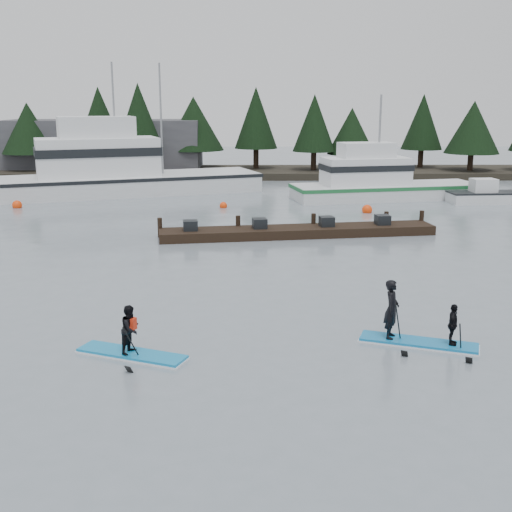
{
  "coord_description": "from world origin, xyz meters",
  "views": [
    {
      "loc": [
        -0.18,
        -17.36,
        6.79
      ],
      "look_at": [
        0.0,
        6.0,
        1.1
      ],
      "focal_mm": 45.0,
      "sensor_mm": 36.0,
      "label": 1
    }
  ],
  "objects_px": {
    "floating_dock": "(298,232)",
    "paddleboard_duo": "(414,323)",
    "fishing_boat_medium": "(381,191)",
    "paddleboard_solo": "(131,338)",
    "fishing_boat_large": "(122,183)"
  },
  "relations": [
    {
      "from": "fishing_boat_large",
      "to": "paddleboard_duo",
      "type": "relative_size",
      "value": 5.89
    },
    {
      "from": "fishing_boat_large",
      "to": "paddleboard_duo",
      "type": "xyz_separation_m",
      "value": [
        14.2,
        -30.43,
        -0.18
      ]
    },
    {
      "from": "fishing_boat_medium",
      "to": "paddleboard_solo",
      "type": "relative_size",
      "value": 4.32
    },
    {
      "from": "paddleboard_duo",
      "to": "paddleboard_solo",
      "type": "bearing_deg",
      "value": -154.34
    },
    {
      "from": "fishing_boat_medium",
      "to": "paddleboard_duo",
      "type": "xyz_separation_m",
      "value": [
        -4.53,
        -27.8,
        0.08
      ]
    },
    {
      "from": "fishing_boat_large",
      "to": "fishing_boat_medium",
      "type": "distance_m",
      "value": 18.92
    },
    {
      "from": "paddleboard_duo",
      "to": "fishing_boat_large",
      "type": "bearing_deg",
      "value": 134.63
    },
    {
      "from": "fishing_boat_medium",
      "to": "paddleboard_solo",
      "type": "distance_m",
      "value": 31.22
    },
    {
      "from": "paddleboard_solo",
      "to": "fishing_boat_large",
      "type": "bearing_deg",
      "value": 123.48
    },
    {
      "from": "paddleboard_solo",
      "to": "paddleboard_duo",
      "type": "height_order",
      "value": "paddleboard_duo"
    },
    {
      "from": "fishing_boat_medium",
      "to": "paddleboard_duo",
      "type": "height_order",
      "value": "fishing_boat_medium"
    },
    {
      "from": "fishing_boat_large",
      "to": "floating_dock",
      "type": "bearing_deg",
      "value": -71.87
    },
    {
      "from": "fishing_boat_large",
      "to": "paddleboard_solo",
      "type": "height_order",
      "value": "fishing_boat_large"
    },
    {
      "from": "floating_dock",
      "to": "paddleboard_duo",
      "type": "height_order",
      "value": "paddleboard_duo"
    },
    {
      "from": "fishing_boat_large",
      "to": "fishing_boat_medium",
      "type": "relative_size",
      "value": 1.44
    }
  ]
}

